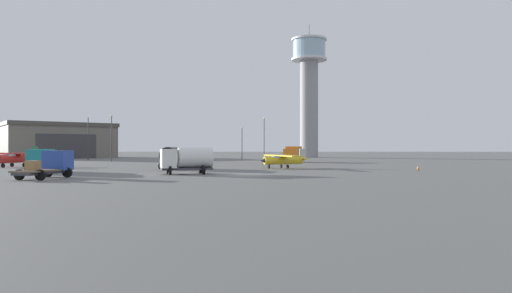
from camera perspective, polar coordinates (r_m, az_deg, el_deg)
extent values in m
plane|color=#60605E|center=(48.69, -1.28, -3.66)|extent=(400.00, 400.00, 0.00)
cylinder|color=gray|center=(123.95, 6.88, 4.84)|extent=(5.01, 5.01, 27.04)
cylinder|color=silver|center=(125.87, 6.88, 11.12)|extent=(9.80, 9.80, 0.60)
cylinder|color=#99B7C6|center=(126.43, 6.88, 12.35)|extent=(9.01, 9.01, 4.91)
cylinder|color=silver|center=(127.03, 6.88, 13.54)|extent=(9.80, 9.80, 0.50)
cylinder|color=#38383D|center=(127.57, 6.88, 14.52)|extent=(0.16, 0.16, 4.00)
cube|color=#6B665B|center=(129.69, -24.08, 0.48)|extent=(30.74, 29.03, 8.32)
cube|color=#4A4740|center=(129.81, -24.08, 2.54)|extent=(31.59, 29.87, 1.00)
cube|color=#38383A|center=(121.67, -23.24, 0.02)|extent=(11.48, 9.01, 6.24)
cylinder|color=gold|center=(62.60, 3.54, -1.80)|extent=(5.78, 3.43, 1.15)
cone|color=#38383D|center=(61.28, 0.91, -1.84)|extent=(1.10, 1.08, 0.81)
cube|color=#38383D|center=(61.28, 0.91, -1.84)|extent=(0.09, 0.11, 1.77)
cube|color=gold|center=(62.46, 3.31, -1.19)|extent=(5.07, 9.07, 0.19)
cylinder|color=#B7BABF|center=(63.81, 2.72, -1.50)|extent=(0.44, 0.87, 1.26)
cylinder|color=#B7BABF|center=(61.13, 3.92, -1.57)|extent=(0.44, 0.87, 1.26)
cube|color=#99B7C6|center=(62.11, 2.61, -1.52)|extent=(1.31, 1.26, 0.65)
cone|color=gold|center=(64.04, 6.05, -1.67)|extent=(1.54, 1.32, 0.87)
cube|color=#B7BABF|center=(64.02, 6.05, -1.01)|extent=(0.98, 0.52, 1.58)
cube|color=gold|center=(64.04, 6.05, -1.55)|extent=(1.91, 2.89, 0.09)
cylinder|color=black|center=(61.68, 1.67, -2.62)|extent=(0.37, 0.57, 0.56)
cylinder|color=black|center=(63.63, 3.28, -2.54)|extent=(0.37, 0.57, 0.56)
cylinder|color=black|center=(61.80, 4.11, -2.62)|extent=(0.37, 0.57, 0.56)
cylinder|color=red|center=(75.72, -28.52, -1.37)|extent=(3.00, 6.68, 1.31)
cube|color=red|center=(75.49, -28.69, -0.80)|extent=(10.57, 4.31, 0.21)
cylinder|color=#287A42|center=(76.70, -29.57, -1.11)|extent=(1.02, 0.36, 1.43)
cylinder|color=#287A42|center=(74.30, -27.78, -1.15)|extent=(1.02, 0.36, 1.43)
cube|color=#99B7C6|center=(74.83, -29.20, -1.11)|extent=(1.31, 1.39, 0.74)
cone|color=red|center=(78.25, -26.68, -1.25)|extent=(1.33, 1.68, 0.98)
cube|color=#287A42|center=(78.24, -26.68, -0.63)|extent=(0.43, 1.15, 1.79)
cube|color=red|center=(78.25, -26.68, -1.13)|extent=(3.30, 1.75, 0.11)
cylinder|color=black|center=(74.00, -29.91, -2.16)|extent=(0.66, 0.33, 0.63)
cylinder|color=black|center=(76.73, -29.01, -2.08)|extent=(0.66, 0.33, 0.63)
cylinder|color=black|center=(75.09, -27.78, -2.12)|extent=(0.66, 0.33, 0.63)
cube|color=#38383D|center=(58.36, -25.89, -2.44)|extent=(3.81, 6.78, 0.24)
cube|color=teal|center=(60.63, -25.53, -1.34)|extent=(2.85, 2.47, 1.89)
cube|color=#99B7C6|center=(61.47, -25.40, -0.97)|extent=(1.97, 0.70, 0.95)
cube|color=teal|center=(57.28, -26.07, -1.34)|extent=(3.63, 4.91, 2.05)
cylinder|color=black|center=(60.79, -26.54, -2.46)|extent=(1.04, 0.57, 1.00)
cylinder|color=black|center=(60.45, -24.52, -2.47)|extent=(1.04, 0.57, 1.00)
cylinder|color=black|center=(56.64, -27.30, -2.64)|extent=(1.04, 0.57, 1.00)
cylinder|color=black|center=(56.27, -25.13, -2.66)|extent=(1.04, 0.57, 1.00)
cube|color=#38383D|center=(87.42, 4.78, -1.62)|extent=(3.53, 6.28, 0.24)
cube|color=orange|center=(85.30, 4.47, -0.94)|extent=(2.86, 2.28, 1.90)
cube|color=#99B7C6|center=(84.54, 4.36, -0.69)|extent=(2.07, 0.65, 0.95)
cube|color=orange|center=(88.35, 4.91, -0.75)|extent=(3.49, 4.52, 2.36)
cylinder|color=black|center=(85.15, 5.22, -1.74)|extent=(1.04, 0.53, 1.00)
cylinder|color=black|center=(85.64, 3.75, -1.73)|extent=(1.04, 0.53, 1.00)
cylinder|color=black|center=(88.94, 5.73, -1.66)|extent=(1.04, 0.53, 1.00)
cylinder|color=black|center=(89.41, 4.32, -1.66)|extent=(1.04, 0.53, 1.00)
cube|color=#38383D|center=(60.98, -10.50, -2.33)|extent=(2.56, 6.26, 0.24)
cube|color=black|center=(63.04, -9.90, -1.34)|extent=(2.63, 1.94, 1.78)
cube|color=#99B7C6|center=(63.79, -9.69, -1.00)|extent=(2.10, 0.28, 0.89)
cylinder|color=black|center=(59.98, -10.78, -1.16)|extent=(2.68, 4.29, 2.30)
cylinder|color=black|center=(63.35, -10.88, -2.35)|extent=(1.02, 0.37, 1.00)
cylinder|color=black|center=(62.71, -8.94, -2.38)|extent=(1.02, 0.37, 1.00)
cylinder|color=black|center=(59.59, -12.04, -2.50)|extent=(1.02, 0.37, 1.00)
cylinder|color=black|center=(58.91, -9.99, -2.53)|extent=(1.02, 0.37, 1.00)
cube|color=#38383D|center=(47.06, -25.81, -3.04)|extent=(2.94, 6.45, 0.24)
cube|color=#2847A8|center=(48.82, -24.24, -1.63)|extent=(2.69, 2.12, 1.96)
cube|color=#99B7C6|center=(49.48, -23.71, -1.16)|extent=(2.06, 0.42, 0.98)
cube|color=brown|center=(46.24, -26.57, -2.84)|extent=(3.09, 4.51, 0.16)
cube|color=#997547|center=(45.88, -26.88, -2.20)|extent=(1.21, 1.21, 0.90)
cylinder|color=black|center=(49.46, -25.33, -3.03)|extent=(1.03, 0.44, 1.00)
cylinder|color=black|center=(48.20, -23.22, -3.11)|extent=(1.03, 0.44, 1.00)
cylinder|color=black|center=(46.27, -28.28, -3.24)|extent=(1.03, 0.44, 1.00)
cylinder|color=black|center=(44.92, -26.11, -3.34)|extent=(1.03, 0.44, 1.00)
cube|color=#38383D|center=(50.22, -8.95, -2.84)|extent=(6.00, 3.69, 0.24)
cube|color=white|center=(49.91, -11.28, -1.53)|extent=(2.30, 2.81, 2.07)
cube|color=#99B7C6|center=(49.82, -12.12, -1.06)|extent=(0.75, 1.97, 1.04)
cylinder|color=white|center=(50.33, -7.89, -1.39)|extent=(4.33, 3.41, 2.30)
cylinder|color=black|center=(48.88, -11.07, -3.06)|extent=(0.59, 1.03, 1.00)
cylinder|color=black|center=(51.04, -11.35, -2.93)|extent=(0.59, 1.03, 1.00)
cylinder|color=black|center=(49.45, -6.81, -3.02)|extent=(0.59, 1.03, 1.00)
cylinder|color=black|center=(51.58, -7.26, -2.90)|extent=(0.59, 1.03, 1.00)
cylinder|color=#38383D|center=(94.01, -18.19, 0.87)|extent=(0.18, 0.18, 9.02)
sphere|color=#F9E5B2|center=(94.19, -18.19, 3.75)|extent=(0.44, 0.44, 0.44)
cylinder|color=#38383D|center=(101.65, -1.83, 0.28)|extent=(0.18, 0.18, 7.16)
sphere|color=#F9E5B2|center=(101.74, -1.83, 2.42)|extent=(0.44, 0.44, 0.44)
cylinder|color=#38383D|center=(108.09, -20.89, 0.88)|extent=(0.18, 0.18, 9.47)
sphere|color=#F9E5B2|center=(108.28, -20.89, 3.50)|extent=(0.44, 0.44, 0.44)
cylinder|color=#38383D|center=(98.91, 1.05, 0.85)|extent=(0.18, 0.18, 9.10)
sphere|color=#F9E5B2|center=(99.10, 1.05, 3.61)|extent=(0.44, 0.44, 0.44)
cube|color=black|center=(61.44, 20.20, -2.88)|extent=(0.36, 0.36, 0.04)
cone|color=orange|center=(61.42, 20.20, -2.58)|extent=(0.30, 0.30, 0.60)
cylinder|color=white|center=(61.42, 20.20, -2.55)|extent=(0.21, 0.21, 0.08)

